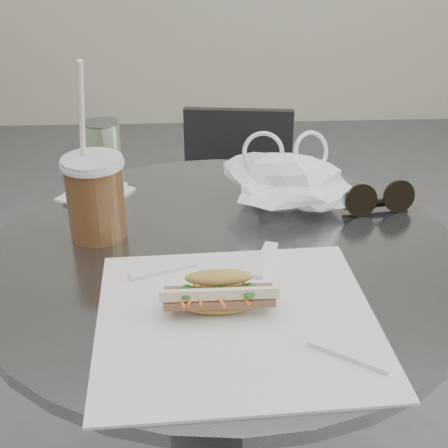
{
  "coord_description": "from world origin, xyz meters",
  "views": [
    {
      "loc": [
        -0.04,
        -0.64,
        1.23
      ],
      "look_at": [
        -0.0,
        0.2,
        0.79
      ],
      "focal_mm": 50.0,
      "sensor_mm": 36.0,
      "label": 1
    }
  ],
  "objects_px": {
    "chair_far": "(235,262)",
    "drink_can": "(104,155)",
    "cafe_table": "(225,384)",
    "iced_coffee": "(95,196)",
    "sunglasses": "(379,201)",
    "banh_mi": "(219,293)"
  },
  "relations": [
    {
      "from": "chair_far",
      "to": "drink_can",
      "type": "xyz_separation_m",
      "value": [
        -0.27,
        -0.39,
        0.48
      ]
    },
    {
      "from": "cafe_table",
      "to": "drink_can",
      "type": "xyz_separation_m",
      "value": [
        -0.21,
        0.25,
        0.34
      ]
    },
    {
      "from": "iced_coffee",
      "to": "sunglasses",
      "type": "height_order",
      "value": "iced_coffee"
    },
    {
      "from": "banh_mi",
      "to": "sunglasses",
      "type": "height_order",
      "value": "banh_mi"
    },
    {
      "from": "cafe_table",
      "to": "chair_far",
      "type": "xyz_separation_m",
      "value": [
        0.06,
        0.65,
        -0.14
      ]
    },
    {
      "from": "drink_can",
      "to": "sunglasses",
      "type": "bearing_deg",
      "value": -15.04
    },
    {
      "from": "iced_coffee",
      "to": "drink_can",
      "type": "distance_m",
      "value": 0.19
    },
    {
      "from": "cafe_table",
      "to": "sunglasses",
      "type": "distance_m",
      "value": 0.42
    },
    {
      "from": "chair_far",
      "to": "sunglasses",
      "type": "bearing_deg",
      "value": 118.95
    },
    {
      "from": "chair_far",
      "to": "iced_coffee",
      "type": "xyz_separation_m",
      "value": [
        -0.26,
        -0.58,
        0.49
      ]
    },
    {
      "from": "sunglasses",
      "to": "banh_mi",
      "type": "bearing_deg",
      "value": -146.0
    },
    {
      "from": "banh_mi",
      "to": "iced_coffee",
      "type": "distance_m",
      "value": 0.3
    },
    {
      "from": "banh_mi",
      "to": "sunglasses",
      "type": "xyz_separation_m",
      "value": [
        0.29,
        0.28,
        -0.01
      ]
    },
    {
      "from": "drink_can",
      "to": "chair_far",
      "type": "bearing_deg",
      "value": 55.21
    },
    {
      "from": "drink_can",
      "to": "cafe_table",
      "type": "bearing_deg",
      "value": -49.91
    },
    {
      "from": "sunglasses",
      "to": "cafe_table",
      "type": "bearing_deg",
      "value": -166.48
    },
    {
      "from": "cafe_table",
      "to": "chair_far",
      "type": "relative_size",
      "value": 1.06
    },
    {
      "from": "chair_far",
      "to": "sunglasses",
      "type": "height_order",
      "value": "sunglasses"
    },
    {
      "from": "cafe_table",
      "to": "chair_far",
      "type": "height_order",
      "value": "cafe_table"
    },
    {
      "from": "cafe_table",
      "to": "iced_coffee",
      "type": "height_order",
      "value": "iced_coffee"
    },
    {
      "from": "cafe_table",
      "to": "drink_can",
      "type": "bearing_deg",
      "value": 130.09
    },
    {
      "from": "sunglasses",
      "to": "drink_can",
      "type": "xyz_separation_m",
      "value": [
        -0.49,
        0.13,
        0.04
      ]
    }
  ]
}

